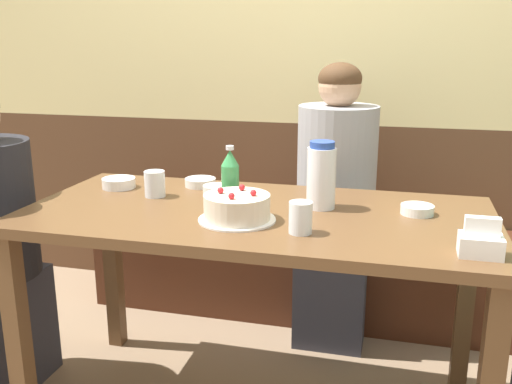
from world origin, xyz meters
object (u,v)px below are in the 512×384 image
(glass_water_tall, at_px, (155,184))
(person_pale_blue_shirt, at_px, (335,213))
(soju_bottle, at_px, (230,177))
(glass_tumbler_short, at_px, (301,218))
(water_pitcher, at_px, (321,176))
(bowl_soup_white, at_px, (200,182))
(bowl_sauce_shallow, at_px, (217,191))
(bench_seat, at_px, (298,269))
(bowl_rice_small, at_px, (119,183))
(birthday_cake, at_px, (237,208))
(bowl_side_dish, at_px, (417,210))
(napkin_holder, at_px, (481,242))

(glass_water_tall, distance_m, person_pale_blue_shirt, 0.83)
(soju_bottle, distance_m, glass_tumbler_short, 0.36)
(water_pitcher, bearing_deg, bowl_soup_white, 160.40)
(bowl_sauce_shallow, bearing_deg, bench_seat, 76.04)
(soju_bottle, xyz_separation_m, person_pale_blue_shirt, (0.29, 0.59, -0.28))
(bowl_rice_small, bearing_deg, soju_bottle, -14.18)
(water_pitcher, xyz_separation_m, bowl_sauce_shallow, (-0.38, 0.04, -0.09))
(birthday_cake, height_order, glass_water_tall, birthday_cake)
(bowl_soup_white, height_order, bowl_side_dish, bowl_soup_white)
(bowl_soup_white, bearing_deg, napkin_holder, -28.06)
(glass_tumbler_short, bearing_deg, bowl_sauce_shallow, 138.99)
(soju_bottle, height_order, bowl_side_dish, soju_bottle)
(bowl_rice_small, xyz_separation_m, glass_water_tall, (0.18, -0.08, 0.03))
(napkin_holder, bearing_deg, glass_water_tall, 162.76)
(bench_seat, xyz_separation_m, water_pitcher, (0.20, -0.74, 0.65))
(soju_bottle, relative_size, bowl_side_dish, 1.94)
(soju_bottle, bearing_deg, bowl_rice_small, 165.82)
(bowl_side_dish, bearing_deg, bowl_sauce_shallow, 177.31)
(bowl_soup_white, distance_m, bowl_side_dish, 0.82)
(glass_water_tall, bearing_deg, soju_bottle, -8.09)
(bowl_sauce_shallow, height_order, glass_water_tall, glass_water_tall)
(bowl_rice_small, relative_size, bowl_sauce_shallow, 1.25)
(bench_seat, bearing_deg, bowl_side_dish, -55.15)
(bench_seat, relative_size, person_pale_blue_shirt, 1.64)
(birthday_cake, xyz_separation_m, bowl_sauce_shallow, (-0.14, 0.24, -0.02))
(water_pitcher, xyz_separation_m, napkin_holder, (0.46, -0.33, -0.07))
(bowl_soup_white, distance_m, person_pale_blue_shirt, 0.63)
(soju_bottle, xyz_separation_m, glass_tumbler_short, (0.28, -0.23, -0.05))
(bench_seat, bearing_deg, water_pitcher, -74.86)
(bench_seat, xyz_separation_m, birthday_cake, (-0.03, -0.94, 0.58))
(napkin_holder, xyz_separation_m, glass_water_tall, (-1.06, 0.33, 0.01))
(napkin_holder, bearing_deg, water_pitcher, 144.27)
(person_pale_blue_shirt, bearing_deg, glass_tumbler_short, -0.76)
(bowl_rice_small, distance_m, bowl_sauce_shallow, 0.41)
(birthday_cake, xyz_separation_m, bowl_side_dish, (0.54, 0.21, -0.03))
(bowl_side_dish, bearing_deg, glass_tumbler_short, -140.12)
(bowl_soup_white, relative_size, bowl_side_dish, 1.11)
(bowl_rice_small, distance_m, bowl_side_dish, 1.09)
(bowl_soup_white, distance_m, glass_tumbler_short, 0.65)
(napkin_holder, bearing_deg, bowl_soup_white, 151.94)
(bench_seat, relative_size, napkin_holder, 18.23)
(bowl_side_dish, bearing_deg, bowl_rice_small, 176.39)
(birthday_cake, relative_size, person_pale_blue_shirt, 0.20)
(glass_tumbler_short, bearing_deg, napkin_holder, -7.26)
(birthday_cake, bearing_deg, bowl_rice_small, 153.18)
(bowl_soup_white, xyz_separation_m, bowl_rice_small, (-0.29, -0.10, 0.00))
(birthday_cake, xyz_separation_m, napkin_holder, (0.70, -0.13, -0.00))
(water_pitcher, bearing_deg, soju_bottle, -171.07)
(water_pitcher, bearing_deg, napkin_holder, -35.73)
(glass_water_tall, bearing_deg, napkin_holder, -17.24)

